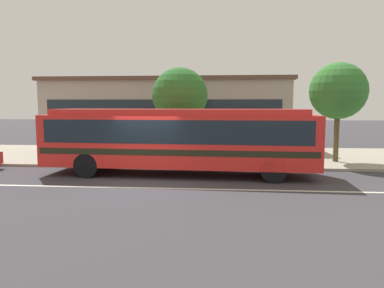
# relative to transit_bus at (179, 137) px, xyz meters

# --- Properties ---
(ground_plane) EXTENTS (120.00, 120.00, 0.00)m
(ground_plane) POSITION_rel_transit_bus_xyz_m (-1.12, -1.74, -1.61)
(ground_plane) COLOR #3B393F
(sidewalk_slab) EXTENTS (60.00, 8.00, 0.12)m
(sidewalk_slab) POSITION_rel_transit_bus_xyz_m (-1.12, 5.35, -1.55)
(sidewalk_slab) COLOR #A19987
(sidewalk_slab) RESTS_ON ground_plane
(lane_stripe_center) EXTENTS (56.00, 0.16, 0.01)m
(lane_stripe_center) POSITION_rel_transit_bus_xyz_m (-1.12, -2.54, -1.61)
(lane_stripe_center) COLOR silver
(lane_stripe_center) RESTS_ON ground_plane
(transit_bus) EXTENTS (11.32, 3.02, 2.76)m
(transit_bus) POSITION_rel_transit_bus_xyz_m (0.00, 0.00, 0.00)
(transit_bus) COLOR red
(transit_bus) RESTS_ON ground_plane
(pedestrian_waiting_near_sign) EXTENTS (0.48, 0.48, 1.67)m
(pedestrian_waiting_near_sign) POSITION_rel_transit_bus_xyz_m (2.14, 3.45, -0.51)
(pedestrian_waiting_near_sign) COLOR navy
(pedestrian_waiting_near_sign) RESTS_ON sidewalk_slab
(pedestrian_walking_along_curb) EXTENTS (0.43, 0.43, 1.73)m
(pedestrian_walking_along_curb) POSITION_rel_transit_bus_xyz_m (-2.71, 3.32, -0.47)
(pedestrian_walking_along_curb) COLOR #7B5B61
(pedestrian_walking_along_curb) RESTS_ON sidewalk_slab
(bus_stop_sign) EXTENTS (0.11, 0.44, 2.39)m
(bus_stop_sign) POSITION_rel_transit_bus_xyz_m (3.69, 1.69, 0.05)
(bus_stop_sign) COLOR gray
(bus_stop_sign) RESTS_ON sidewalk_slab
(street_tree_near_stop) EXTENTS (2.82, 2.82, 4.70)m
(street_tree_near_stop) POSITION_rel_transit_bus_xyz_m (-0.35, 3.38, 1.79)
(street_tree_near_stop) COLOR brown
(street_tree_near_stop) RESTS_ON sidewalk_slab
(street_tree_mid_block) EXTENTS (2.78, 2.78, 4.89)m
(street_tree_mid_block) POSITION_rel_transit_bus_xyz_m (7.47, 3.52, 2.00)
(street_tree_mid_block) COLOR brown
(street_tree_mid_block) RESTS_ON sidewalk_slab
(station_building) EXTENTS (16.41, 8.95, 4.72)m
(station_building) POSITION_rel_transit_bus_xyz_m (-1.97, 11.57, 0.76)
(station_building) COLOR #A2958A
(station_building) RESTS_ON ground_plane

